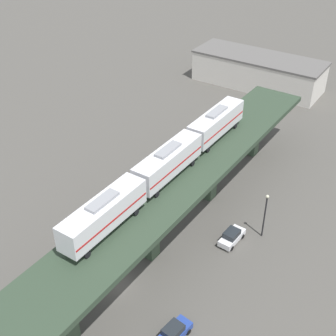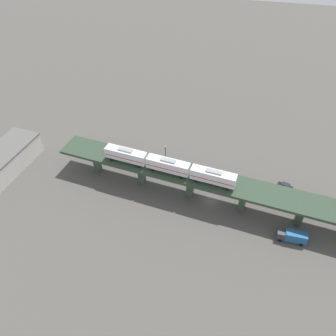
# 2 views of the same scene
# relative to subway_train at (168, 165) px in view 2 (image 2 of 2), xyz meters

# --- Properties ---
(ground_plane) EXTENTS (400.00, 400.00, 0.00)m
(ground_plane) POSITION_rel_subway_train_xyz_m (-0.08, -12.75, -10.66)
(ground_plane) COLOR #4C4944
(elevated_viaduct) EXTENTS (19.04, 92.35, 8.12)m
(elevated_viaduct) POSITION_rel_subway_train_xyz_m (-0.10, -12.94, -3.70)
(elevated_viaduct) COLOR #2C3D2C
(elevated_viaduct) RESTS_ON ground
(subway_train) EXTENTS (7.12, 37.27, 4.45)m
(subway_train) POSITION_rel_subway_train_xyz_m (0.00, 0.00, 0.00)
(subway_train) COLOR silver
(subway_train) RESTS_ON elevated_viaduct
(street_car_white) EXTENTS (2.50, 4.64, 1.89)m
(street_car_white) POSITION_rel_subway_train_xyz_m (9.14, 0.84, -9.72)
(street_car_white) COLOR silver
(street_car_white) RESTS_ON ground
(street_car_black) EXTENTS (3.22, 4.75, 1.89)m
(street_car_black) POSITION_rel_subway_train_xyz_m (9.62, -33.12, -9.72)
(street_car_black) COLOR black
(street_car_black) RESTS_ON ground
(street_car_blue) EXTENTS (2.77, 4.70, 1.89)m
(street_car_blue) POSITION_rel_subway_train_xyz_m (9.04, -16.18, -9.72)
(street_car_blue) COLOR #233D93
(street_car_blue) RESTS_ON ground
(delivery_truck) EXTENTS (2.47, 7.23, 3.20)m
(delivery_truck) POSITION_rel_subway_train_xyz_m (-8.93, -34.28, -8.90)
(delivery_truck) COLOR #333338
(delivery_truck) RESTS_ON ground
(street_lamp) EXTENTS (0.44, 0.44, 6.94)m
(street_lamp) POSITION_rel_subway_train_xyz_m (12.40, 3.86, -6.55)
(street_lamp) COLOR black
(street_lamp) RESTS_ON ground
(warehouse_building) EXTENTS (29.46, 13.09, 6.80)m
(warehouse_building) POSITION_rel_subway_train_xyz_m (-4.23, 51.66, -7.25)
(warehouse_building) COLOR beige
(warehouse_building) RESTS_ON ground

